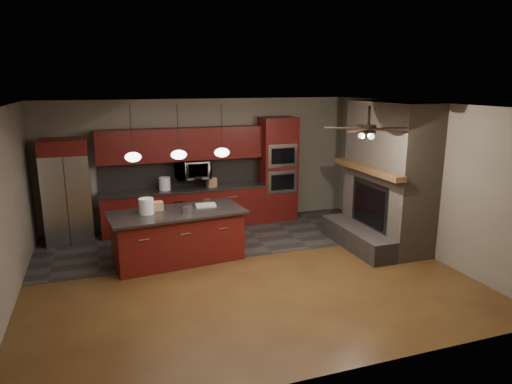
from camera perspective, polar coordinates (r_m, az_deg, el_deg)
name	(u,v)px	position (r m, az deg, el deg)	size (l,w,h in m)	color
ground	(243,272)	(7.91, -1.64, -9.91)	(7.00, 7.00, 0.00)	brown
ceiling	(242,105)	(7.26, -1.79, 10.78)	(7.00, 6.00, 0.02)	white
back_wall	(202,162)	(10.31, -6.73, 3.71)	(7.00, 0.02, 2.80)	gray
right_wall	(420,178)	(9.12, 19.78, 1.69)	(0.02, 6.00, 2.80)	gray
left_wall	(3,212)	(7.27, -29.09, -2.15)	(0.02, 6.00, 2.80)	gray
slate_tile_patch	(217,238)	(9.53, -4.92, -5.76)	(7.00, 2.40, 0.01)	#33312E
fireplace_column	(386,181)	(9.17, 15.92, 1.39)	(1.30, 2.10, 2.80)	#6C5E4D
back_cabinetry	(184,188)	(10.07, -8.97, 0.46)	(3.59, 0.64, 2.20)	#581610
oven_tower	(278,169)	(10.55, 2.73, 2.87)	(0.80, 0.63, 2.38)	#581610
microwave	(193,169)	(10.03, -7.94, 2.82)	(0.73, 0.41, 0.50)	silver
refrigerator	(67,191)	(9.80, -22.53, 0.09)	(0.89, 0.75, 2.08)	silver
kitchen_island	(178,236)	(8.34, -9.71, -5.42)	(2.46, 1.32, 0.92)	#581610
white_bucket	(146,206)	(8.14, -13.55, -1.73)	(0.26, 0.26, 0.27)	white
paint_can	(188,210)	(8.07, -8.53, -2.22)	(0.17, 0.17, 0.11)	#A3A2A7
paint_tray	(206,205)	(8.47, -6.29, -1.65)	(0.36, 0.25, 0.04)	silver
cardboard_box	(156,206)	(8.33, -12.40, -1.74)	(0.24, 0.18, 0.16)	#AC7B58
counter_bucket	(165,184)	(9.93, -11.37, 1.03)	(0.24, 0.24, 0.28)	white
counter_box	(212,182)	(10.07, -5.57, 1.23)	(0.19, 0.15, 0.21)	#AC7A59
pendant_left	(133,157)	(7.73, -15.12, 4.27)	(0.26, 0.26, 0.92)	black
pendant_center	(179,154)	(7.82, -9.62, 4.65)	(0.26, 0.26, 0.92)	black
pendant_right	(222,152)	(7.97, -4.29, 4.97)	(0.26, 0.26, 0.92)	black
ceiling_fan	(368,128)	(7.33, 13.86, 7.74)	(1.27, 1.33, 0.41)	black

